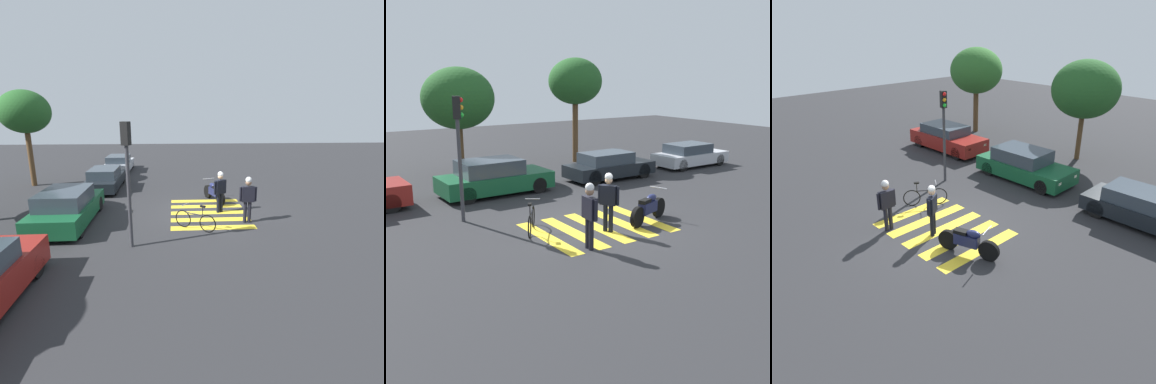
{
  "view_description": "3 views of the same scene",
  "coord_description": "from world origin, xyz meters",
  "views": [
    {
      "loc": [
        -12.56,
        1.47,
        4.32
      ],
      "look_at": [
        0.62,
        0.69,
        0.79
      ],
      "focal_mm": 28.1,
      "sensor_mm": 36.0,
      "label": 1
    },
    {
      "loc": [
        -8.26,
        -11.41,
        4.7
      ],
      "look_at": [
        0.35,
        1.63,
        0.76
      ],
      "focal_mm": 43.88,
      "sensor_mm": 36.0,
      "label": 2
    },
    {
      "loc": [
        8.79,
        -7.33,
        6.65
      ],
      "look_at": [
        -0.07,
        1.05,
        1.08
      ],
      "focal_mm": 34.95,
      "sensor_mm": 36.0,
      "label": 3
    }
  ],
  "objects": [
    {
      "name": "crosswalk_stripes",
      "position": [
        0.0,
        0.0,
        0.0
      ],
      "size": [
        4.05,
        3.31,
        0.01
      ],
      "color": "yellow",
      "rests_on": "ground_plane"
    },
    {
      "name": "police_motorcycle",
      "position": [
        1.71,
        -0.47,
        0.47
      ],
      "size": [
        2.01,
        0.91,
        1.05
      ],
      "color": "black",
      "rests_on": "ground_plane"
    },
    {
      "name": "traffic_light_pole",
      "position": [
        -3.29,
        2.91,
        2.73
      ],
      "size": [
        0.36,
        0.31,
        4.04
      ],
      "color": "#38383D",
      "rests_on": "ground_plane"
    },
    {
      "name": "car_silver_sedan",
      "position": [
        9.98,
        5.61,
        0.58
      ],
      "size": [
        4.09,
        1.79,
        1.2
      ],
      "color": "black",
      "rests_on": "ground_plane"
    },
    {
      "name": "officer_by_motorcycle",
      "position": [
        -1.28,
        -1.41,
        1.1
      ],
      "size": [
        0.25,
        0.7,
        1.88
      ],
      "color": "black",
      "rests_on": "ground_plane"
    },
    {
      "name": "car_green_compact",
      "position": [
        -0.98,
        5.72,
        0.67
      ],
      "size": [
        4.48,
        1.94,
        1.41
      ],
      "color": "black",
      "rests_on": "ground_plane"
    },
    {
      "name": "leaning_bicycle",
      "position": [
        -1.95,
        0.72,
        0.38
      ],
      "size": [
        1.0,
        1.47,
        1.0
      ],
      "color": "black",
      "rests_on": "ground_plane"
    },
    {
      "name": "street_tree_far",
      "position": [
        5.68,
        9.97,
        4.29
      ],
      "size": [
        2.85,
        2.85,
        5.55
      ],
      "color": "brown",
      "rests_on": "ground_plane"
    },
    {
      "name": "car_black_suv",
      "position": [
        4.55,
        5.45,
        0.61
      ],
      "size": [
        4.19,
        1.74,
        1.25
      ],
      "color": "black",
      "rests_on": "ground_plane"
    },
    {
      "name": "officer_on_foot",
      "position": [
        0.04,
        -0.51,
        1.07
      ],
      "size": [
        0.43,
        0.6,
        1.84
      ],
      "color": "black",
      "rests_on": "ground_plane"
    },
    {
      "name": "ground_plane",
      "position": [
        0.0,
        0.0,
        0.0
      ],
      "size": [
        60.0,
        60.0,
        0.0
      ],
      "primitive_type": "plane",
      "color": "#2B2B2D"
    }
  ]
}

